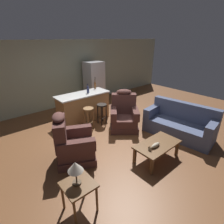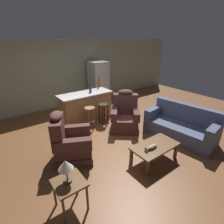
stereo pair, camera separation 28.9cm
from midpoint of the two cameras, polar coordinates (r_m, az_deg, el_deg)
ground_plane at (r=5.25m, az=0.57°, el=-7.32°), size 12.00×12.00×0.00m
back_wall at (r=7.39m, az=-14.55°, el=11.80°), size 12.00×0.05×2.60m
coffee_table at (r=4.19m, az=15.75°, el=-11.09°), size 1.10×0.60×0.42m
fish_figurine at (r=4.00m, az=14.82°, el=-11.14°), size 0.34×0.10×0.10m
couch at (r=5.40m, az=23.07°, el=-4.35°), size 1.10×2.00×0.94m
recliner_near_lamp at (r=4.19m, az=-11.78°, el=-9.72°), size 1.12×1.12×1.20m
recliner_near_island at (r=5.46m, az=5.77°, el=-1.21°), size 1.18×1.18×1.20m
end_table at (r=3.09m, az=-10.88°, el=-22.87°), size 0.48×0.48×0.56m
table_lamp at (r=2.82m, az=-11.93°, el=-16.90°), size 0.24×0.24×0.41m
kitchen_island at (r=6.07m, az=-7.16°, el=1.85°), size 1.80×0.70×0.95m
bar_stool_left at (r=5.47m, az=-5.74°, el=-0.61°), size 0.32×0.32×0.68m
bar_stool_right at (r=5.72m, az=-1.36°, el=0.63°), size 0.32×0.32×0.68m
refrigerator at (r=7.57m, az=-3.29°, el=9.49°), size 0.70×0.69×1.76m
bottle_tall_green at (r=6.42m, az=-3.22°, el=8.75°), size 0.06×0.06×0.31m
bottle_short_amber at (r=5.94m, az=-5.69°, el=7.43°), size 0.08×0.08×0.30m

